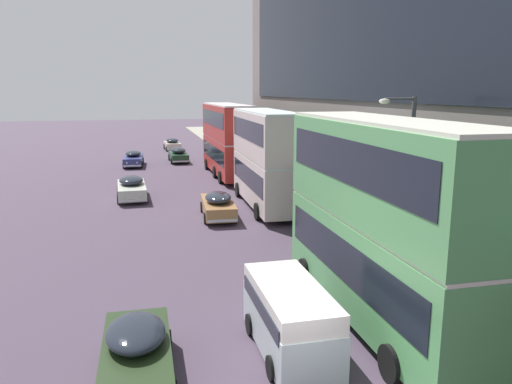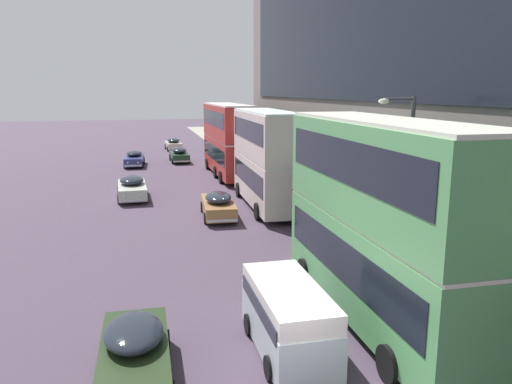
% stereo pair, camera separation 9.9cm
% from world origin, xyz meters
% --- Properties ---
extents(transit_bus_kerbside_front, '(2.89, 10.02, 6.07)m').
position_xyz_m(transit_bus_kerbside_front, '(4.37, 20.67, 3.27)').
color(transit_bus_kerbside_front, beige).
rests_on(transit_bus_kerbside_front, ground).
extents(transit_bus_kerbside_rear, '(2.84, 10.48, 6.46)m').
position_xyz_m(transit_bus_kerbside_rear, '(3.83, 4.33, 3.48)').
color(transit_bus_kerbside_rear, '#559C5B').
rests_on(transit_bus_kerbside_rear, ground).
extents(transit_bus_kerbside_far, '(2.88, 11.44, 6.14)m').
position_xyz_m(transit_bus_kerbside_far, '(4.10, 32.84, 3.31)').
color(transit_bus_kerbside_far, '#AA2A23').
rests_on(transit_bus_kerbside_far, ground).
extents(sedan_trailing_near, '(1.90, 4.41, 1.49)m').
position_xyz_m(sedan_trailing_near, '(-3.71, 2.70, 0.74)').
color(sedan_trailing_near, '#213118').
rests_on(sedan_trailing_near, ground).
extents(sedan_second_near, '(2.06, 4.84, 1.50)m').
position_xyz_m(sedan_second_near, '(0.98, 18.77, 0.75)').
color(sedan_second_near, '#9D6F41').
rests_on(sedan_second_near, ground).
extents(sedan_oncoming_rear, '(1.90, 4.73, 1.53)m').
position_xyz_m(sedan_oncoming_rear, '(0.65, 42.32, 0.75)').
color(sedan_oncoming_rear, '#1C3D26').
rests_on(sedan_oncoming_rear, ground).
extents(sedan_far_back, '(2.06, 4.87, 1.52)m').
position_xyz_m(sedan_far_back, '(-3.96, 25.21, 0.76)').
color(sedan_far_back, beige).
rests_on(sedan_far_back, ground).
extents(sedan_trailing_mid, '(2.03, 4.94, 1.47)m').
position_xyz_m(sedan_trailing_mid, '(-3.87, 40.61, 0.73)').
color(sedan_trailing_mid, navy).
rests_on(sedan_trailing_mid, ground).
extents(sedan_second_mid, '(2.00, 4.53, 1.48)m').
position_xyz_m(sedan_second_mid, '(0.80, 53.09, 0.73)').
color(sedan_second_mid, beige).
rests_on(sedan_second_mid, ground).
extents(vw_van, '(1.91, 4.55, 1.96)m').
position_xyz_m(vw_van, '(0.50, 3.28, 1.10)').
color(vw_van, '#B2C1C3').
rests_on(vw_van, ground).
extents(street_lamp, '(1.50, 0.28, 6.94)m').
position_xyz_m(street_lamp, '(6.38, 7.48, 4.18)').
color(street_lamp, '#4C4C51').
rests_on(street_lamp, sidewalk_kerb).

